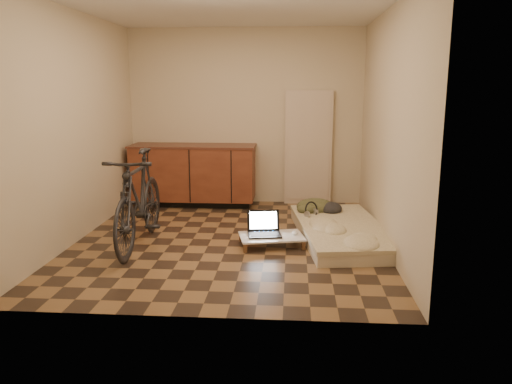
# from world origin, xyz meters

# --- Properties ---
(room_shell) EXTENTS (3.50, 4.00, 2.60)m
(room_shell) POSITION_xyz_m (0.00, 0.00, 1.30)
(room_shell) COLOR brown
(room_shell) RESTS_ON ground
(cabinets) EXTENTS (1.84, 0.62, 0.91)m
(cabinets) POSITION_xyz_m (-0.75, 1.70, 0.47)
(cabinets) COLOR black
(cabinets) RESTS_ON ground
(appliance_panel) EXTENTS (0.70, 0.10, 1.70)m
(appliance_panel) POSITION_xyz_m (0.95, 1.94, 0.85)
(appliance_panel) COLOR beige
(appliance_panel) RESTS_ON ground
(bicycle) EXTENTS (0.59, 1.83, 1.18)m
(bicycle) POSITION_xyz_m (-0.97, -0.30, 0.59)
(bicycle) COLOR black
(bicycle) RESTS_ON ground
(futon) EXTENTS (1.20, 2.08, 0.17)m
(futon) POSITION_xyz_m (1.30, 0.16, 0.09)
(futon) COLOR beige
(futon) RESTS_ON ground
(clothing_pile) EXTENTS (0.58, 0.50, 0.21)m
(clothing_pile) POSITION_xyz_m (1.08, 0.85, 0.27)
(clothing_pile) COLOR #3F4126
(clothing_pile) RESTS_ON futon
(headphones) EXTENTS (0.32, 0.32, 0.16)m
(headphones) POSITION_xyz_m (0.96, 0.55, 0.25)
(headphones) COLOR black
(headphones) RESTS_ON futon
(lap_desk) EXTENTS (0.78, 0.60, 0.12)m
(lap_desk) POSITION_xyz_m (0.49, -0.18, 0.10)
(lap_desk) COLOR brown
(lap_desk) RESTS_ON ground
(laptop) EXTENTS (0.41, 0.38, 0.25)m
(laptop) POSITION_xyz_m (0.41, -0.13, 0.17)
(laptop) COLOR black
(laptop) RESTS_ON lap_desk
(mouse) EXTENTS (0.07, 0.11, 0.04)m
(mouse) POSITION_xyz_m (0.75, -0.12, 0.14)
(mouse) COLOR white
(mouse) RESTS_ON lap_desk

